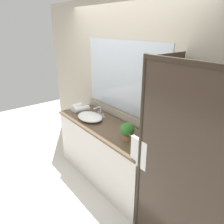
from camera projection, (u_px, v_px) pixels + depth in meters
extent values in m
plane|color=silver|center=(106.00, 177.00, 3.40)|extent=(8.00, 8.00, 0.00)
cube|color=#B2A893|center=(124.00, 94.00, 3.12)|extent=(4.40, 0.05, 2.60)
cube|color=#B2A893|center=(122.00, 116.00, 3.23)|extent=(1.80, 0.01, 0.11)
cube|color=silver|center=(123.00, 77.00, 3.01)|extent=(1.60, 0.01, 1.00)
cube|color=silver|center=(106.00, 153.00, 3.25)|extent=(1.80, 0.56, 0.87)
cube|color=brown|center=(105.00, 126.00, 3.07)|extent=(1.80, 0.58, 0.03)
cylinder|color=#2D2319|center=(140.00, 155.00, 2.18)|extent=(0.04, 0.04, 2.00)
cube|color=#2D2319|center=(200.00, 64.00, 1.46)|extent=(1.00, 0.04, 0.04)
cube|color=#382B21|center=(182.00, 181.00, 1.82)|extent=(0.96, 0.01, 1.96)
cube|color=#382B21|center=(159.00, 146.00, 2.35)|extent=(0.01, 0.57, 1.96)
cylinder|color=#2D2319|center=(140.00, 141.00, 2.15)|extent=(0.32, 0.02, 0.02)
cube|color=white|center=(139.00, 153.00, 2.20)|extent=(0.22, 0.04, 0.32)
ellipsoid|color=white|center=(90.00, 117.00, 3.25)|extent=(0.46, 0.33, 0.08)
cube|color=silver|center=(101.00, 116.00, 3.37)|extent=(0.17, 0.04, 0.02)
cylinder|color=silver|center=(101.00, 111.00, 3.34)|extent=(0.02, 0.02, 0.14)
cylinder|color=silver|center=(97.00, 108.00, 3.28)|extent=(0.02, 0.12, 0.02)
cylinder|color=silver|center=(98.00, 113.00, 3.40)|extent=(0.02, 0.02, 0.04)
cylinder|color=silver|center=(103.00, 115.00, 3.32)|extent=(0.02, 0.02, 0.04)
cylinder|color=#B77A51|center=(127.00, 137.00, 2.67)|extent=(0.11, 0.11, 0.07)
ellipsoid|color=#31742C|center=(127.00, 130.00, 2.63)|extent=(0.18, 0.18, 0.17)
cylinder|color=#4C7056|center=(143.00, 139.00, 2.63)|extent=(0.03, 0.03, 0.07)
cylinder|color=#2D6638|center=(144.00, 136.00, 2.61)|extent=(0.02, 0.02, 0.01)
cylinder|color=white|center=(137.00, 148.00, 2.42)|extent=(0.03, 0.03, 0.08)
cylinder|color=#2D6638|center=(137.00, 144.00, 2.41)|extent=(0.02, 0.02, 0.01)
cylinder|color=silver|center=(123.00, 130.00, 2.86)|extent=(0.03, 0.03, 0.06)
cylinder|color=#9E895B|center=(123.00, 127.00, 2.84)|extent=(0.02, 0.02, 0.01)
cylinder|color=white|center=(77.00, 107.00, 3.58)|extent=(0.15, 0.21, 0.12)
cylinder|color=white|center=(82.00, 109.00, 3.52)|extent=(0.14, 0.26, 0.10)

